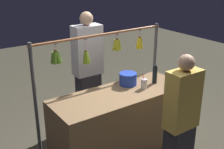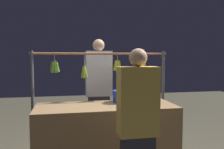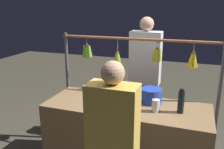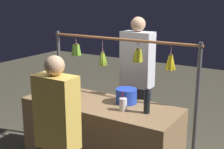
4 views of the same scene
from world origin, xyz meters
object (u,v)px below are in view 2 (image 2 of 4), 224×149
drink_cup (132,100)px  customer_person (138,132)px  water_bottle (149,95)px  vendor_person (99,94)px  blue_bucket (122,96)px

drink_cup → customer_person: bearing=77.4°
water_bottle → customer_person: bearing=64.1°
vendor_person → blue_bucket: bearing=107.8°
blue_bucket → customer_person: size_ratio=0.15×
customer_person → blue_bucket: bearing=-95.2°
vendor_person → customer_person: (-0.13, 1.72, -0.10)m
water_bottle → vendor_person: size_ratio=0.15×
drink_cup → vendor_person: 0.96m
customer_person → drink_cup: bearing=-102.6°
blue_bucket → water_bottle: bearing=153.7°
water_bottle → customer_person: size_ratio=0.17×
blue_bucket → drink_cup: size_ratio=1.13×
water_bottle → customer_person: (0.42, 0.87, -0.20)m
blue_bucket → customer_person: bearing=84.8°
water_bottle → blue_bucket: water_bottle is taller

